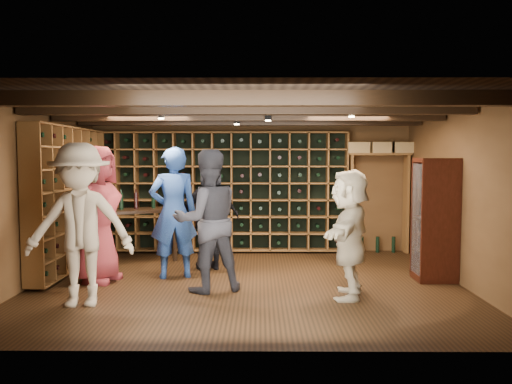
{
  "coord_description": "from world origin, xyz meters",
  "views": [
    {
      "loc": [
        0.18,
        -6.99,
        1.79
      ],
      "look_at": [
        0.12,
        0.2,
        1.29
      ],
      "focal_mm": 35.0,
      "sensor_mm": 36.0,
      "label": 1
    }
  ],
  "objects_px": {
    "man_grey_suit": "(207,221)",
    "tasting_table": "(140,215)",
    "man_blue_shirt": "(174,213)",
    "guest_red_floral": "(98,214)",
    "guest_khaki": "(80,225)",
    "guest_woman_black": "(209,218)",
    "guest_beige": "(349,233)",
    "display_cabinet": "(435,222)"
  },
  "relations": [
    {
      "from": "man_grey_suit",
      "to": "tasting_table",
      "type": "distance_m",
      "value": 2.37
    },
    {
      "from": "guest_red_floral",
      "to": "guest_khaki",
      "type": "distance_m",
      "value": 1.16
    },
    {
      "from": "man_grey_suit",
      "to": "guest_red_floral",
      "type": "relative_size",
      "value": 0.97
    },
    {
      "from": "guest_beige",
      "to": "guest_woman_black",
      "type": "bearing_deg",
      "value": -114.01
    },
    {
      "from": "man_grey_suit",
      "to": "man_blue_shirt",
      "type": "bearing_deg",
      "value": -73.51
    },
    {
      "from": "man_blue_shirt",
      "to": "guest_red_floral",
      "type": "height_order",
      "value": "guest_red_floral"
    },
    {
      "from": "guest_khaki",
      "to": "guest_beige",
      "type": "height_order",
      "value": "guest_khaki"
    },
    {
      "from": "guest_red_floral",
      "to": "guest_woman_black",
      "type": "relative_size",
      "value": 1.18
    },
    {
      "from": "man_grey_suit",
      "to": "guest_khaki",
      "type": "relative_size",
      "value": 0.96
    },
    {
      "from": "man_blue_shirt",
      "to": "guest_khaki",
      "type": "distance_m",
      "value": 1.67
    },
    {
      "from": "man_blue_shirt",
      "to": "tasting_table",
      "type": "distance_m",
      "value": 1.43
    },
    {
      "from": "guest_woman_black",
      "to": "guest_khaki",
      "type": "xyz_separation_m",
      "value": [
        -1.36,
        -1.95,
        0.16
      ]
    },
    {
      "from": "guest_red_floral",
      "to": "tasting_table",
      "type": "xyz_separation_m",
      "value": [
        0.25,
        1.43,
        -0.18
      ]
    },
    {
      "from": "guest_beige",
      "to": "guest_red_floral",
      "type": "bearing_deg",
      "value": -87.86
    },
    {
      "from": "guest_beige",
      "to": "man_blue_shirt",
      "type": "bearing_deg",
      "value": -98.29
    },
    {
      "from": "guest_woman_black",
      "to": "guest_beige",
      "type": "bearing_deg",
      "value": 125.99
    },
    {
      "from": "display_cabinet",
      "to": "guest_woman_black",
      "type": "height_order",
      "value": "display_cabinet"
    },
    {
      "from": "man_blue_shirt",
      "to": "man_grey_suit",
      "type": "height_order",
      "value": "man_blue_shirt"
    },
    {
      "from": "guest_red_floral",
      "to": "guest_beige",
      "type": "height_order",
      "value": "guest_red_floral"
    },
    {
      "from": "man_blue_shirt",
      "to": "guest_beige",
      "type": "distance_m",
      "value": 2.64
    },
    {
      "from": "man_grey_suit",
      "to": "guest_woman_black",
      "type": "relative_size",
      "value": 1.15
    },
    {
      "from": "man_grey_suit",
      "to": "guest_beige",
      "type": "relative_size",
      "value": 1.15
    },
    {
      "from": "man_blue_shirt",
      "to": "guest_red_floral",
      "type": "bearing_deg",
      "value": -3.81
    },
    {
      "from": "man_blue_shirt",
      "to": "guest_beige",
      "type": "height_order",
      "value": "man_blue_shirt"
    },
    {
      "from": "guest_khaki",
      "to": "tasting_table",
      "type": "distance_m",
      "value": 2.59
    },
    {
      "from": "guest_woman_black",
      "to": "guest_red_floral",
      "type": "bearing_deg",
      "value": 12.18
    },
    {
      "from": "man_blue_shirt",
      "to": "tasting_table",
      "type": "xyz_separation_m",
      "value": [
        -0.79,
        1.17,
        -0.18
      ]
    },
    {
      "from": "display_cabinet",
      "to": "guest_khaki",
      "type": "bearing_deg",
      "value": -164.91
    },
    {
      "from": "man_blue_shirt",
      "to": "tasting_table",
      "type": "height_order",
      "value": "man_blue_shirt"
    },
    {
      "from": "guest_woman_black",
      "to": "display_cabinet",
      "type": "bearing_deg",
      "value": 153.09
    },
    {
      "from": "guest_woman_black",
      "to": "guest_khaki",
      "type": "relative_size",
      "value": 0.84
    },
    {
      "from": "guest_beige",
      "to": "tasting_table",
      "type": "height_order",
      "value": "guest_beige"
    },
    {
      "from": "guest_beige",
      "to": "tasting_table",
      "type": "distance_m",
      "value": 3.89
    },
    {
      "from": "display_cabinet",
      "to": "guest_beige",
      "type": "height_order",
      "value": "display_cabinet"
    },
    {
      "from": "guest_red_floral",
      "to": "tasting_table",
      "type": "distance_m",
      "value": 1.47
    },
    {
      "from": "display_cabinet",
      "to": "man_grey_suit",
      "type": "bearing_deg",
      "value": -169.42
    },
    {
      "from": "display_cabinet",
      "to": "guest_red_floral",
      "type": "xyz_separation_m",
      "value": [
        -4.86,
        -0.11,
        0.12
      ]
    },
    {
      "from": "guest_woman_black",
      "to": "tasting_table",
      "type": "xyz_separation_m",
      "value": [
        -1.27,
        0.64,
        -0.03
      ]
    },
    {
      "from": "guest_woman_black",
      "to": "tasting_table",
      "type": "bearing_deg",
      "value": -42.3
    },
    {
      "from": "display_cabinet",
      "to": "guest_beige",
      "type": "bearing_deg",
      "value": -147.79
    },
    {
      "from": "man_blue_shirt",
      "to": "man_grey_suit",
      "type": "xyz_separation_m",
      "value": [
        0.58,
        -0.75,
        -0.02
      ]
    },
    {
      "from": "man_grey_suit",
      "to": "guest_beige",
      "type": "bearing_deg",
      "value": 150.19
    }
  ]
}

